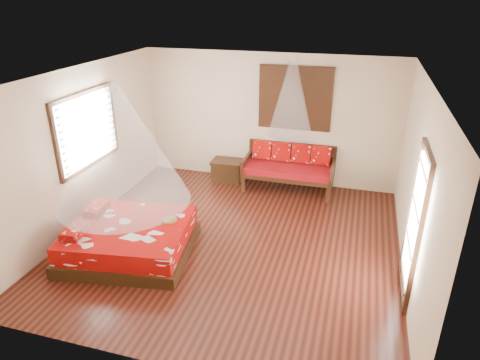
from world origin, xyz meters
name	(u,v)px	position (x,y,z in m)	size (l,w,h in m)	color
room	(232,166)	(0.00, 0.00, 1.40)	(5.54, 5.54, 2.84)	black
bed	(129,239)	(-1.52, -0.77, 0.25)	(2.18, 2.02, 0.63)	black
daybed	(289,166)	(0.53, 2.39, 0.52)	(1.90, 0.84, 0.97)	black
storage_chest	(227,170)	(-0.86, 2.45, 0.24)	(0.69, 0.52, 0.47)	black
shutter_panel	(295,98)	(0.53, 2.72, 1.90)	(1.52, 0.06, 1.32)	black
window_left	(88,130)	(-2.71, 0.20, 1.70)	(0.10, 1.74, 1.34)	black
glazed_door	(414,227)	(2.72, -0.60, 1.07)	(0.08, 1.02, 2.16)	black
wine_tray	(169,218)	(-0.93, -0.45, 0.55)	(0.25, 0.25, 0.20)	brown
mosquito_net_main	(119,146)	(-1.50, -0.77, 1.85)	(2.03, 2.03, 1.80)	white
mosquito_net_daybed	(291,99)	(0.53, 2.25, 2.00)	(0.89, 0.89, 1.50)	white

